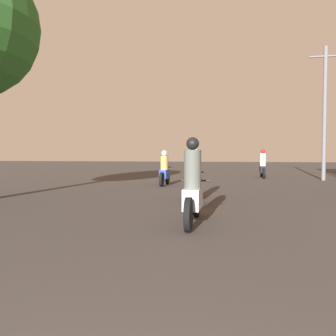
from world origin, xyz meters
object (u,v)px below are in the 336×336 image
Objects in this scene: motorcycle_blue at (165,171)px; utility_pole_far at (325,111)px; motorcycle_black at (263,166)px; motorcycle_orange at (195,178)px; motorcycle_silver at (193,190)px.

utility_pole_far is (7.43, 4.17, 2.94)m from motorcycle_blue.
motorcycle_blue is 7.05m from motorcycle_black.
motorcycle_black is at bearing 46.30° from motorcycle_blue.
motorcycle_blue is (-1.78, 4.57, -0.07)m from motorcycle_orange.
motorcycle_orange is (-0.28, 2.96, 0.02)m from motorcycle_silver.
motorcycle_blue is 0.28× the size of utility_pole_far.
motorcycle_orange is at bearing -122.88° from utility_pole_far.
motorcycle_silver is at bearing -78.22° from motorcycle_blue.
motorcycle_blue is at bearing 101.74° from motorcycle_orange.
motorcycle_orange is at bearing -100.94° from motorcycle_black.
motorcycle_silver reaches higher than motorcycle_blue.
motorcycle_orange is at bearing -72.22° from motorcycle_blue.
motorcycle_orange is 4.90m from motorcycle_blue.
motorcycle_silver is 13.19m from utility_pole_far.
motorcycle_silver is at bearing -94.19° from motorcycle_orange.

